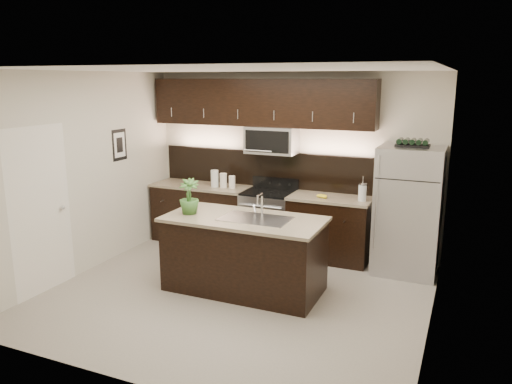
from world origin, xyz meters
The scene contains 12 objects.
ground centered at (0.00, 0.00, 0.00)m, with size 4.50×4.50×0.00m, color gray.
room_walls centered at (-0.11, -0.04, 1.70)m, with size 4.52×4.02×2.71m.
counter_run centered at (-0.46, 1.69, 0.47)m, with size 3.51×0.65×0.94m.
upper_fixtures centered at (-0.43, 1.84, 2.14)m, with size 3.49×0.40×1.66m.
island centered at (0.02, 0.20, 0.47)m, with size 1.96×0.96×0.94m.
sink_faucet centered at (0.17, 0.21, 0.96)m, with size 0.84×0.50×0.28m.
refrigerator centered at (1.80, 1.63, 0.87)m, with size 0.84×0.75×1.73m, color #B2B2B7.
wine_rack centered at (1.80, 1.63, 1.78)m, with size 0.43×0.26×0.10m.
plant centered at (-0.68, 0.10, 1.16)m, with size 0.25×0.25×0.44m, color #356327.
canisters centered at (-1.04, 1.65, 1.06)m, with size 0.40×0.15×0.27m.
french_press centered at (1.17, 1.64, 1.06)m, with size 0.12×0.12×0.34m.
bananas centered at (0.58, 1.61, 0.97)m, with size 0.16×0.13×0.05m, color yellow.
Camera 1 is at (2.50, -5.13, 2.60)m, focal length 35.00 mm.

